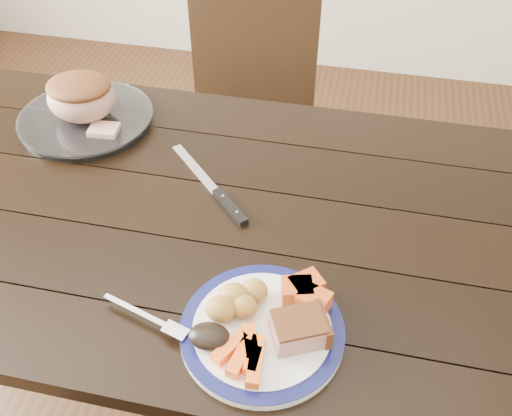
% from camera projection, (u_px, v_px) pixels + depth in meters
% --- Properties ---
extents(ground, '(4.00, 4.00, 0.00)m').
position_uv_depth(ground, '(232.00, 390.00, 1.74)').
color(ground, '#472B16').
rests_on(ground, ground).
extents(dining_table, '(1.60, 0.90, 0.75)m').
position_uv_depth(dining_table, '(223.00, 243.00, 1.28)').
color(dining_table, black).
rests_on(dining_table, ground).
extents(chair_far, '(0.45, 0.46, 0.93)m').
position_uv_depth(chair_far, '(250.00, 108.00, 1.91)').
color(chair_far, black).
rests_on(chair_far, ground).
extents(dinner_plate, '(0.29, 0.29, 0.02)m').
position_uv_depth(dinner_plate, '(262.00, 331.00, 0.99)').
color(dinner_plate, white).
rests_on(dinner_plate, dining_table).
extents(plate_rim, '(0.29, 0.29, 0.02)m').
position_uv_depth(plate_rim, '(262.00, 328.00, 0.99)').
color(plate_rim, '#0E1149').
rests_on(plate_rim, dinner_plate).
extents(serving_platter, '(0.33, 0.33, 0.02)m').
position_uv_depth(serving_platter, '(87.00, 120.00, 1.46)').
color(serving_platter, white).
rests_on(serving_platter, dining_table).
extents(pork_slice, '(0.11, 0.10, 0.04)m').
position_uv_depth(pork_slice, '(299.00, 329.00, 0.96)').
color(pork_slice, tan).
rests_on(pork_slice, dinner_plate).
extents(roasted_potatoes, '(0.10, 0.10, 0.05)m').
position_uv_depth(roasted_potatoes, '(237.00, 300.00, 1.00)').
color(roasted_potatoes, gold).
rests_on(roasted_potatoes, dinner_plate).
extents(carrot_batons, '(0.09, 0.11, 0.02)m').
position_uv_depth(carrot_batons, '(246.00, 354.00, 0.93)').
color(carrot_batons, orange).
rests_on(carrot_batons, dinner_plate).
extents(pumpkin_wedges, '(0.10, 0.10, 0.04)m').
position_uv_depth(pumpkin_wedges, '(305.00, 293.00, 1.01)').
color(pumpkin_wedges, '#E75319').
rests_on(pumpkin_wedges, dinner_plate).
extents(dark_mushroom, '(0.07, 0.05, 0.03)m').
position_uv_depth(dark_mushroom, '(210.00, 336.00, 0.95)').
color(dark_mushroom, black).
rests_on(dark_mushroom, dinner_plate).
extents(fork, '(0.18, 0.07, 0.00)m').
position_uv_depth(fork, '(151.00, 319.00, 1.00)').
color(fork, silver).
rests_on(fork, dinner_plate).
extents(roast_joint, '(0.17, 0.15, 0.11)m').
position_uv_depth(roast_joint, '(81.00, 98.00, 1.41)').
color(roast_joint, tan).
rests_on(roast_joint, serving_platter).
extents(cut_slice, '(0.07, 0.06, 0.02)m').
position_uv_depth(cut_slice, '(104.00, 130.00, 1.39)').
color(cut_slice, tan).
rests_on(cut_slice, serving_platter).
extents(carving_knife, '(0.24, 0.24, 0.01)m').
position_uv_depth(carving_knife, '(221.00, 196.00, 1.25)').
color(carving_knife, silver).
rests_on(carving_knife, dining_table).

